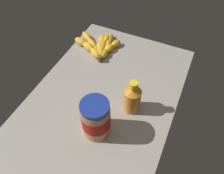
# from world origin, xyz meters

# --- Properties ---
(ground_plane) EXTENTS (0.89, 0.56, 0.03)m
(ground_plane) POSITION_xyz_m (0.00, 0.00, -0.02)
(ground_plane) COLOR gray
(banana_bunch) EXTENTS (0.21, 0.23, 0.04)m
(banana_bunch) POSITION_xyz_m (-0.27, -0.15, 0.02)
(banana_bunch) COLOR gold
(banana_bunch) RESTS_ON ground_plane
(peanut_butter_jar) EXTENTS (0.10, 0.10, 0.16)m
(peanut_butter_jar) POSITION_xyz_m (0.13, 0.04, 0.08)
(peanut_butter_jar) COLOR #BF8442
(peanut_butter_jar) RESTS_ON ground_plane
(honey_bottle) EXTENTS (0.06, 0.06, 0.15)m
(honey_bottle) POSITION_xyz_m (-0.01, 0.12, 0.07)
(honey_bottle) COLOR orange
(honey_bottle) RESTS_ON ground_plane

